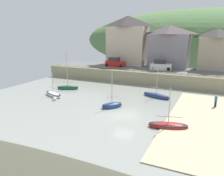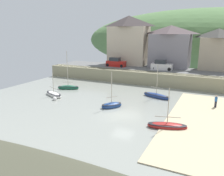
# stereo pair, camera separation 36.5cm
# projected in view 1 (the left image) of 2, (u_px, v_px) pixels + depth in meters

# --- Properties ---
(ground) EXTENTS (48.00, 41.00, 0.61)m
(ground) POSITION_uv_depth(u_px,v_px,m) (95.00, 154.00, 18.33)
(ground) COLOR gray
(quay_seawall) EXTENTS (48.00, 9.40, 2.40)m
(quay_seawall) POSITION_uv_depth(u_px,v_px,m) (159.00, 78.00, 42.39)
(quay_seawall) COLOR gray
(quay_seawall) RESTS_ON ground
(hillside_backdrop) EXTENTS (80.00, 44.00, 19.73)m
(hillside_backdrop) POSITION_uv_depth(u_px,v_px,m) (203.00, 41.00, 72.22)
(hillside_backdrop) COLOR #4F7442
(hillside_backdrop) RESTS_ON ground
(waterfront_building_left) EXTENTS (8.90, 5.35, 10.81)m
(waterfront_building_left) POSITION_uv_depth(u_px,v_px,m) (128.00, 40.00, 51.44)
(waterfront_building_left) COLOR beige
(waterfront_building_left) RESTS_ON ground
(waterfront_building_centre) EXTENTS (8.40, 5.54, 8.64)m
(waterfront_building_centre) POSITION_uv_depth(u_px,v_px,m) (169.00, 46.00, 47.84)
(waterfront_building_centre) COLOR gray
(waterfront_building_centre) RESTS_ON ground
(waterfront_building_right) EXTENTS (6.44, 4.75, 7.96)m
(waterfront_building_right) POSITION_uv_depth(u_px,v_px,m) (216.00, 49.00, 44.20)
(waterfront_building_right) COLOR tan
(waterfront_building_right) RESTS_ON ground
(fishing_boat_green) EXTENTS (3.92, 2.46, 6.82)m
(fishing_boat_green) POSITION_uv_depth(u_px,v_px,m) (68.00, 87.00, 39.53)
(fishing_boat_green) COLOR #1B5A3E
(fishing_boat_green) RESTS_ON ground
(sailboat_blue_trim) EXTENTS (4.31, 2.37, 4.48)m
(sailboat_blue_trim) POSITION_uv_depth(u_px,v_px,m) (168.00, 126.00, 23.65)
(sailboat_blue_trim) COLOR maroon
(sailboat_blue_trim) RESTS_ON ground
(rowboat_small_beached) EXTENTS (4.65, 2.45, 5.30)m
(rowboat_small_beached) POSITION_uv_depth(u_px,v_px,m) (156.00, 96.00, 34.54)
(rowboat_small_beached) COLOR navy
(rowboat_small_beached) RESTS_ON ground
(dinghy_open_wooden) EXTENTS (4.34, 2.87, 3.77)m
(dinghy_open_wooden) POSITION_uv_depth(u_px,v_px,m) (54.00, 94.00, 35.35)
(dinghy_open_wooden) COLOR white
(dinghy_open_wooden) RESTS_ON ground
(motorboat_with_cabin) EXTENTS (2.81, 3.05, 4.93)m
(motorboat_with_cabin) POSITION_uv_depth(u_px,v_px,m) (112.00, 105.00, 30.00)
(motorboat_with_cabin) COLOR navy
(motorboat_with_cabin) RESTS_ON ground
(parked_car_near_slipway) EXTENTS (4.11, 1.82, 1.95)m
(parked_car_near_slipway) POSITION_uv_depth(u_px,v_px,m) (115.00, 63.00, 49.08)
(parked_car_near_slipway) COLOR red
(parked_car_near_slipway) RESTS_ON ground
(parked_car_by_wall) EXTENTS (4.17, 1.87, 1.95)m
(parked_car_by_wall) POSITION_uv_depth(u_px,v_px,m) (161.00, 66.00, 44.98)
(parked_car_by_wall) COLOR silver
(parked_car_by_wall) RESTS_ON ground
(person_near_water) EXTENTS (0.34, 0.34, 1.62)m
(person_near_water) POSITION_uv_depth(u_px,v_px,m) (216.00, 100.00, 29.77)
(person_near_water) COLOR #282833
(person_near_water) RESTS_ON ground
(mooring_buoy) EXTENTS (0.63, 0.63, 0.63)m
(mooring_buoy) POSITION_uv_depth(u_px,v_px,m) (55.00, 99.00, 33.06)
(mooring_buoy) COLOR silver
(mooring_buoy) RESTS_ON ground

